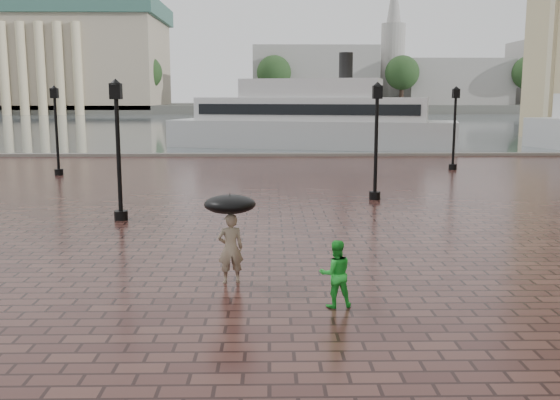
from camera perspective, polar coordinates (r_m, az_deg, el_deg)
name	(u,v)px	position (r m, az deg, el deg)	size (l,w,h in m)	color
ground	(337,333)	(10.92, 5.19, -12.01)	(300.00, 300.00, 0.00)	#391D19
harbour_water	(276,121)	(102.19, -0.35, 7.21)	(240.00, 240.00, 0.00)	#495458
quay_edge	(286,156)	(42.31, 0.57, 4.04)	(80.00, 0.60, 0.30)	slate
far_shore	(273,108)	(170.13, -0.60, 8.44)	(300.00, 60.00, 2.00)	#4C4C47
museum	(46,55)	(164.12, -20.63, 12.32)	(57.00, 32.50, 26.00)	gray
distant_skyline	(463,75)	(167.60, 16.42, 10.94)	(102.50, 22.00, 33.00)	#989590
far_trees	(274,73)	(148.21, -0.55, 11.54)	(188.00, 8.00, 13.50)	#2D2119
street_lamps	(261,135)	(27.65, -1.74, 5.99)	(21.44, 14.44, 4.40)	black
adult_pedestrian	(230,248)	(13.47, -4.55, -4.43)	(0.56, 0.37, 1.53)	gray
child_pedestrian	(336,274)	(12.01, 5.11, -6.72)	(0.63, 0.49, 1.31)	green
ferry_near	(311,120)	(49.37, 2.88, 7.35)	(22.87, 10.89, 7.30)	#BABABA
umbrella	(230,204)	(13.27, -4.60, -0.39)	(1.10, 1.10, 1.10)	black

